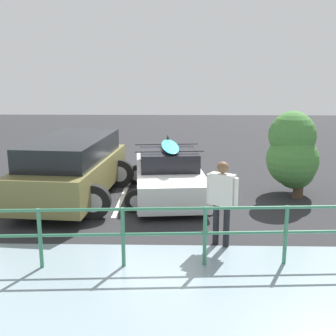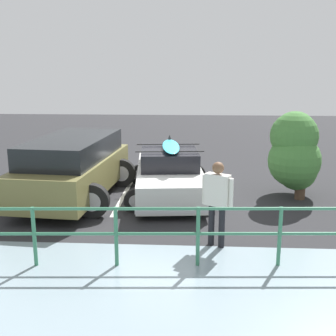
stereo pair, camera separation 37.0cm
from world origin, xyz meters
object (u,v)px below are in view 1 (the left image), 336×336
(suv_car, at_px, (73,167))
(bush_near_left, at_px, (293,152))
(person_bystander, at_px, (222,196))
(sedan_car, at_px, (168,174))

(suv_car, height_order, bush_near_left, bush_near_left)
(person_bystander, relative_size, bush_near_left, 0.73)
(suv_car, relative_size, bush_near_left, 2.09)
(suv_car, xyz_separation_m, person_bystander, (-3.71, 3.01, 0.14))
(sedan_car, relative_size, suv_car, 0.89)
(sedan_car, distance_m, bush_near_left, 3.49)
(person_bystander, height_order, bush_near_left, bush_near_left)
(sedan_car, xyz_separation_m, suv_car, (2.57, 0.41, 0.28))
(sedan_car, height_order, suv_car, suv_car)
(sedan_car, relative_size, bush_near_left, 1.85)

